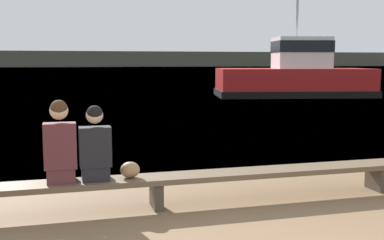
# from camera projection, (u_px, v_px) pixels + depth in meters

# --- Properties ---
(water_surface) EXTENTS (240.00, 240.00, 0.00)m
(water_surface) POSITION_uv_depth(u_px,v_px,m) (68.00, 68.00, 122.92)
(water_surface) COLOR #5684A3
(water_surface) RESTS_ON ground
(far_shoreline) EXTENTS (600.00, 12.00, 4.99)m
(far_shoreline) POSITION_uv_depth(u_px,v_px,m) (66.00, 59.00, 155.01)
(far_shoreline) COLOR #4C4C42
(far_shoreline) RESTS_ON ground
(bench_main) EXTENTS (7.33, 0.47, 0.42)m
(bench_main) POSITION_uv_depth(u_px,v_px,m) (156.00, 182.00, 6.33)
(bench_main) COLOR brown
(bench_main) RESTS_ON ground
(person_left) EXTENTS (0.39, 0.41, 1.04)m
(person_left) POSITION_uv_depth(u_px,v_px,m) (60.00, 146.00, 5.95)
(person_left) COLOR #56282D
(person_left) RESTS_ON bench_main
(person_right) EXTENTS (0.39, 0.40, 0.96)m
(person_right) POSITION_uv_depth(u_px,v_px,m) (95.00, 148.00, 6.07)
(person_right) COLOR black
(person_right) RESTS_ON bench_main
(shopping_bag) EXTENTS (0.25, 0.22, 0.21)m
(shopping_bag) POSITION_uv_depth(u_px,v_px,m) (130.00, 170.00, 6.24)
(shopping_bag) COLOR #9E754C
(shopping_bag) RESTS_ON bench_main
(tugboat_red) EXTENTS (8.94, 5.37, 6.57)m
(tugboat_red) POSITION_uv_depth(u_px,v_px,m) (295.00, 78.00, 26.31)
(tugboat_red) COLOR #A81919
(tugboat_red) RESTS_ON water_surface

